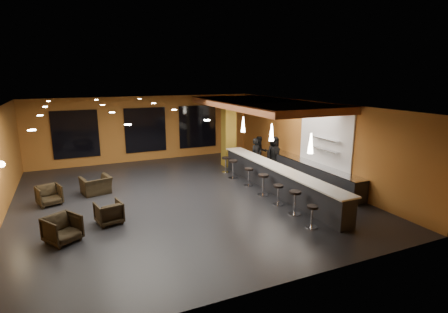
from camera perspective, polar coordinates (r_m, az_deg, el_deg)
name	(u,v)px	position (r m, az deg, el deg)	size (l,w,h in m)	color
floor	(182,198)	(13.75, -6.81, -6.70)	(12.00, 13.00, 0.10)	black
ceiling	(180,105)	(12.98, -7.25, 8.41)	(12.00, 13.00, 0.10)	black
wall_back	(145,129)	(19.51, -12.77, 4.45)	(12.00, 0.10, 3.50)	#9F5E23
wall_front	(274,215)	(7.51, 8.21, -9.36)	(12.00, 0.10, 3.50)	#9F5E23
wall_right	(311,141)	(16.06, 14.07, 2.54)	(0.10, 13.00, 3.50)	#9F5E23
wood_soffit	(261,104)	(15.52, 6.06, 8.51)	(3.60, 8.00, 0.28)	#9C532D
window_left	(76,134)	(19.04, -23.07, 3.36)	(2.20, 0.06, 2.40)	black
window_center	(146,130)	(19.41, -12.70, 4.26)	(2.20, 0.06, 2.40)	black
window_right	(198,127)	(20.21, -4.32, 4.89)	(2.20, 0.06, 2.40)	black
tile_backsplash	(325,139)	(15.20, 16.17, 2.79)	(0.06, 3.20, 2.40)	white
bar_counter	(277,180)	(14.19, 8.61, -3.79)	(0.60, 8.00, 1.00)	black
bar_top	(277,167)	(14.05, 8.68, -1.74)	(0.78, 8.10, 0.05)	white
prep_counter	(309,173)	(15.73, 13.77, -2.60)	(0.70, 6.00, 0.86)	black
prep_top	(310,163)	(15.61, 13.86, -1.00)	(0.72, 6.00, 0.03)	silver
wall_shelf_lower	(325,149)	(15.03, 16.15, 1.12)	(0.30, 1.50, 0.03)	silver
wall_shelf_upper	(326,139)	(14.95, 16.26, 2.81)	(0.30, 1.50, 0.03)	silver
column	(229,132)	(17.85, 0.77, 3.98)	(0.60, 0.60, 3.50)	olive
wall_sconce	(1,164)	(13.35, -32.60, -1.08)	(0.22, 0.22, 0.22)	#FFE5B2
pendant_0	(311,143)	(12.17, 13.97, 2.10)	(0.20, 0.20, 0.70)	white
pendant_1	(272,132)	(14.19, 7.77, 3.91)	(0.20, 0.20, 0.70)	white
pendant_2	(243,125)	(16.34, 3.14, 5.23)	(0.20, 0.20, 0.70)	white
staff_a	(256,155)	(16.85, 5.27, 0.18)	(0.61, 0.40, 1.66)	black
staff_b	(260,152)	(17.74, 5.85, 0.73)	(0.78, 0.61, 1.60)	black
staff_c	(274,154)	(17.22, 8.12, 0.48)	(0.84, 0.55, 1.71)	black
armchair_a	(62,229)	(11.00, -24.88, -10.69)	(0.83, 0.85, 0.78)	black
armchair_b	(109,213)	(11.77, -18.27, -8.70)	(0.76, 0.78, 0.71)	black
armchair_c	(49,195)	(14.20, -26.64, -5.67)	(0.77, 0.79, 0.72)	black
armchair_d	(96,185)	(14.76, -20.16, -4.43)	(1.07, 0.93, 0.69)	black
bar_stool_0	(312,214)	(11.18, 14.19, -9.03)	(0.36, 0.36, 0.72)	silver
bar_stool_1	(295,200)	(12.04, 11.50, -6.90)	(0.42, 0.42, 0.83)	silver
bar_stool_2	(278,192)	(12.82, 8.85, -5.77)	(0.38, 0.38, 0.75)	silver
bar_stool_3	(263,182)	(13.71, 6.42, -4.15)	(0.43, 0.43, 0.85)	silver
bar_stool_4	(249,175)	(14.81, 4.07, -2.96)	(0.39, 0.39, 0.77)	silver
bar_stool_5	(233,167)	(15.81, 1.47, -1.69)	(0.43, 0.43, 0.86)	silver
bar_stool_6	(226,163)	(16.79, 0.29, -1.02)	(0.38, 0.38, 0.76)	silver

